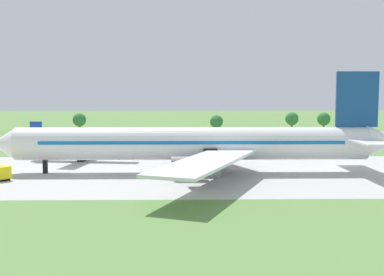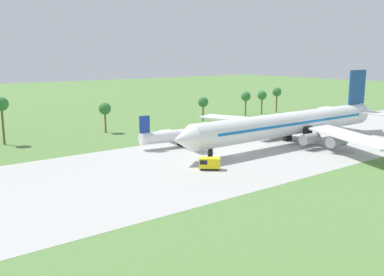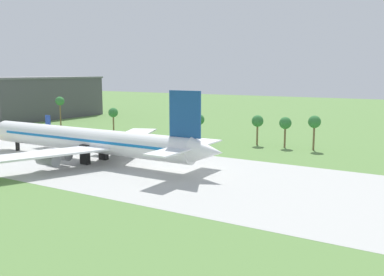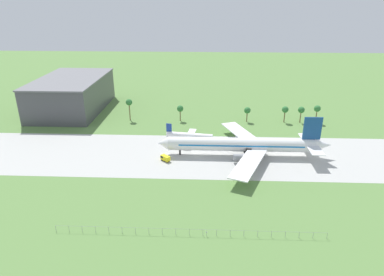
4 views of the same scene
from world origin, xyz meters
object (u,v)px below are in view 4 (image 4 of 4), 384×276
no_stopping_sign (207,233)px  terminal_building (72,94)px  jet_airliner (245,145)px  regional_aircraft (189,136)px  baggage_tug (165,158)px

no_stopping_sign → terminal_building: size_ratio=0.03×
no_stopping_sign → jet_airliner: bearing=73.6°
regional_aircraft → no_stopping_sign: regional_aircraft is taller
jet_airliner → terminal_building: bearing=148.0°
regional_aircraft → baggage_tug: bearing=-112.8°
baggage_tug → terminal_building: size_ratio=0.07×
no_stopping_sign → terminal_building: (-82.47, 117.17, 8.89)m
jet_airliner → regional_aircraft: size_ratio=3.33×
jet_airliner → no_stopping_sign: 57.95m
regional_aircraft → terminal_building: bearing=147.8°
jet_airliner → baggage_tug: jet_airliner is taller
regional_aircraft → baggage_tug: regional_aircraft is taller
jet_airliner → no_stopping_sign: jet_airliner is taller
baggage_tug → terminal_building: bearing=133.4°
baggage_tug → terminal_building: terminal_building is taller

